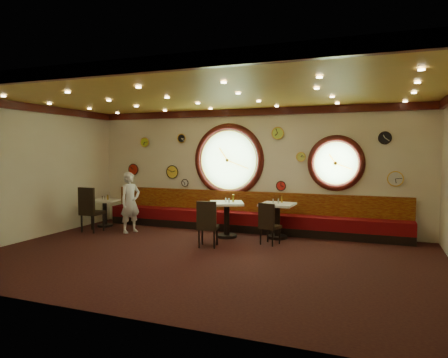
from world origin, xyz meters
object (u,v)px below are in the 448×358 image
at_px(condiment_a_pepper, 105,198).
at_px(waiter, 130,202).
at_px(condiment_b_pepper, 229,200).
at_px(condiment_c_salt, 273,201).
at_px(condiment_c_bottle, 282,199).
at_px(condiment_a_bottle, 108,197).
at_px(chair_c, 268,221).
at_px(chair_b, 207,221).
at_px(condiment_a_salt, 102,198).
at_px(chair_a, 89,207).
at_px(condiment_b_salt, 226,200).
at_px(condiment_c_pepper, 278,201).
at_px(table_b, 227,215).
at_px(condiment_b_bottle, 233,198).
at_px(table_a, 105,210).
at_px(table_c, 277,216).

height_order(condiment_a_pepper, waiter, waiter).
bearing_deg(condiment_b_pepper, waiter, -173.66).
xyz_separation_m(condiment_c_salt, condiment_c_bottle, (0.19, 0.10, 0.03)).
height_order(condiment_b_pepper, condiment_a_bottle, condiment_b_pepper).
bearing_deg(chair_c, chair_b, -132.57).
xyz_separation_m(chair_c, condiment_a_salt, (-4.92, 0.57, 0.26)).
distance_m(chair_a, condiment_b_salt, 3.56).
height_order(chair_b, condiment_c_pepper, chair_b).
relative_size(condiment_a_pepper, condiment_a_bottle, 0.69).
bearing_deg(chair_c, table_b, 176.31).
relative_size(chair_a, condiment_c_salt, 7.27).
distance_m(condiment_b_bottle, waiter, 2.70).
distance_m(chair_c, condiment_c_pepper, 0.83).
xyz_separation_m(table_a, condiment_a_salt, (-0.12, 0.06, 0.32)).
bearing_deg(condiment_b_salt, chair_b, -89.69).
height_order(condiment_b_bottle, waiter, waiter).
relative_size(condiment_b_pepper, condiment_b_bottle, 0.57).
height_order(condiment_b_salt, condiment_c_salt, condiment_b_salt).
relative_size(condiment_b_pepper, waiter, 0.07).
xyz_separation_m(table_a, condiment_a_pepper, (-0.00, 0.01, 0.32)).
height_order(table_c, condiment_b_pepper, condiment_b_pepper).
height_order(condiment_a_salt, condiment_b_bottle, condiment_b_bottle).
height_order(chair_c, condiment_c_pepper, condiment_c_pepper).
distance_m(condiment_c_pepper, condiment_a_bottle, 4.77).
relative_size(chair_c, condiment_c_bottle, 3.52).
distance_m(condiment_a_pepper, condiment_c_pepper, 4.86).
xyz_separation_m(condiment_b_salt, condiment_c_bottle, (1.28, 0.45, 0.02)).
relative_size(chair_a, condiment_b_pepper, 7.00).
bearing_deg(condiment_b_salt, condiment_b_bottle, 15.47).
xyz_separation_m(table_b, condiment_b_bottle, (0.14, 0.07, 0.41)).
bearing_deg(condiment_c_bottle, table_b, -159.40).
relative_size(condiment_b_salt, condiment_c_bottle, 0.59).
relative_size(condiment_b_salt, condiment_c_salt, 0.98).
relative_size(condiment_a_salt, condiment_a_bottle, 0.70).
bearing_deg(chair_b, table_b, 76.36).
bearing_deg(condiment_a_salt, chair_b, -18.77).
height_order(table_a, table_b, table_b).
relative_size(chair_c, condiment_b_salt, 5.99).
bearing_deg(table_a, chair_b, -18.52).
xyz_separation_m(chair_b, condiment_c_pepper, (1.22, 1.45, 0.32)).
relative_size(table_a, condiment_a_pepper, 8.53).
distance_m(chair_c, condiment_b_pepper, 1.19).
relative_size(condiment_c_salt, condiment_c_pepper, 0.88).
distance_m(chair_b, condiment_c_bottle, 2.07).
bearing_deg(condiment_c_salt, table_b, -160.58).
bearing_deg(chair_b, chair_a, 160.87).
height_order(chair_a, chair_b, chair_a).
distance_m(table_b, condiment_b_pepper, 0.38).
xyz_separation_m(condiment_a_pepper, condiment_c_pepper, (4.86, 0.23, 0.11)).
height_order(condiment_a_pepper, condiment_c_bottle, condiment_c_bottle).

